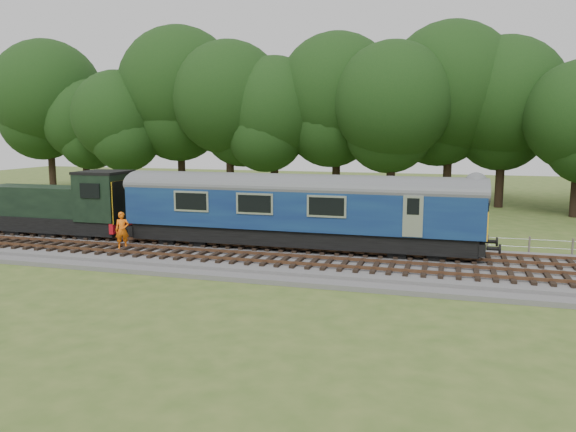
% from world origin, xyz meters
% --- Properties ---
extents(ground, '(120.00, 120.00, 0.00)m').
position_xyz_m(ground, '(0.00, 0.00, 0.00)').
color(ground, '#3E5A21').
rests_on(ground, ground).
extents(ballast, '(70.00, 7.00, 0.35)m').
position_xyz_m(ballast, '(0.00, 0.00, 0.17)').
color(ballast, '#4C4C4F').
rests_on(ballast, ground).
extents(track_north, '(67.20, 2.40, 0.21)m').
position_xyz_m(track_north, '(0.00, 1.40, 0.42)').
color(track_north, black).
rests_on(track_north, ballast).
extents(track_south, '(67.20, 2.40, 0.21)m').
position_xyz_m(track_south, '(0.00, -1.60, 0.42)').
color(track_south, black).
rests_on(track_south, ballast).
extents(fence, '(64.00, 0.12, 1.00)m').
position_xyz_m(fence, '(0.00, 4.50, 0.00)').
color(fence, '#6B6054').
rests_on(fence, ground).
extents(tree_line, '(70.00, 8.00, 18.00)m').
position_xyz_m(tree_line, '(0.00, 22.00, 0.00)').
color(tree_line, black).
rests_on(tree_line, ground).
extents(dmu_railcar, '(18.05, 2.86, 3.88)m').
position_xyz_m(dmu_railcar, '(2.66, 1.40, 2.61)').
color(dmu_railcar, black).
rests_on(dmu_railcar, ground).
extents(shunter_loco, '(8.91, 2.60, 3.38)m').
position_xyz_m(shunter_loco, '(-11.27, 1.40, 1.97)').
color(shunter_loco, black).
rests_on(shunter_loco, ground).
extents(worker, '(0.82, 0.73, 1.87)m').
position_xyz_m(worker, '(-5.95, -1.04, 1.29)').
color(worker, orange).
rests_on(worker, ballast).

